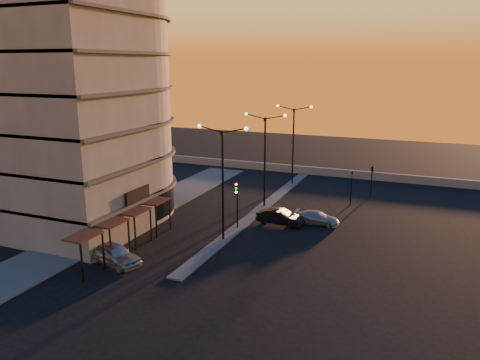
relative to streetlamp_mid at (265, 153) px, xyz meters
The scene contains 14 objects.
ground 11.46m from the streetlamp_mid, 90.00° to the right, with size 120.00×120.00×0.00m, color black.
sidewalk_west 13.30m from the streetlamp_mid, 150.26° to the right, with size 5.00×40.00×0.12m, color #535350.
median 5.53m from the streetlamp_mid, 90.00° to the left, with size 1.20×36.00×0.12m, color #535350.
parapet 16.91m from the streetlamp_mid, 82.87° to the left, with size 44.00×0.50×1.00m, color slate.
building 18.31m from the streetlamp_mid, 144.54° to the right, with size 14.35×17.08×25.00m.
streetlamp_near 10.00m from the streetlamp_mid, 90.00° to the right, with size 4.32×0.32×9.51m.
streetlamp_mid is the anchor object (origin of this frame).
streetlamp_far 10.00m from the streetlamp_mid, 90.00° to the left, with size 4.32×0.32×9.51m.
traffic_light_main 7.62m from the streetlamp_mid, 90.00° to the right, with size 0.28×0.44×4.25m.
signal_east_a 9.67m from the streetlamp_mid, 26.57° to the left, with size 0.13×0.16×3.60m.
signal_east_b 12.67m from the streetlamp_mid, 40.10° to the left, with size 0.42×1.99×3.60m.
car_hatchback 18.74m from the streetlamp_mid, 107.13° to the right, with size 1.79×4.45×1.52m, color #9DA0A4.
car_sedan 7.31m from the streetlamp_mid, 55.02° to the right, with size 1.48×4.24×1.40m, color black.
car_wagon 8.52m from the streetlamp_mid, 26.57° to the right, with size 1.64×4.03×1.17m, color #9B9FA3.
Camera 1 is at (15.21, -32.96, 14.17)m, focal length 35.00 mm.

